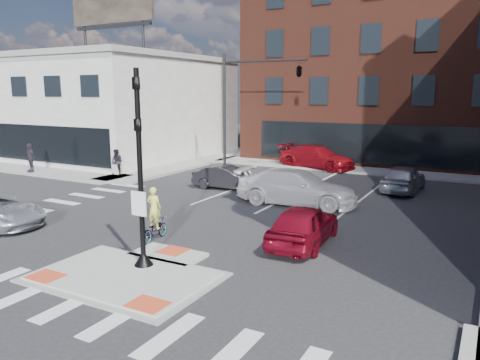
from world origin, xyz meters
The scene contains 17 objects.
ground centered at (0.00, 0.00, 0.00)m, with size 120.00×120.00×0.00m, color #28282B.
refuge_island centered at (0.00, -0.26, 0.05)m, with size 5.40×4.65×0.13m.
sidewalk_nw centered at (-16.76, 15.29, 0.08)m, with size 23.50×20.50×0.15m.
sidewalk_n centered at (3.00, 22.00, 0.07)m, with size 26.00×3.00×0.15m, color gray.
building_nw centered at (-21.98, 19.98, 4.23)m, with size 20.40×16.40×14.40m.
building_n centered at (3.00, 31.99, 7.80)m, with size 24.40×18.40×15.50m.
building_far_left centered at (-4.00, 52.00, 5.00)m, with size 10.00×12.00×10.00m, color slate.
signal_pole centered at (0.00, 0.40, 2.36)m, with size 0.60×0.60×5.98m.
mast_arm_signal centered at (-3.47, 18.00, 6.21)m, with size 6.10×2.24×8.00m.
red_sedan centered at (3.50, 5.00, 0.74)m, with size 1.74×4.33×1.48m, color maroon.
white_pickup centered at (0.97, 10.59, 0.85)m, with size 2.39×5.88×1.71m, color silver.
bg_car_dark centered at (-3.83, 12.14, 0.65)m, with size 1.39×3.98×1.31m, color #242328.
bg_car_silver centered at (5.00, 16.19, 0.74)m, with size 1.76×4.36×1.49m, color #AFB2B7.
bg_car_red centered at (-1.89, 21.50, 0.82)m, with size 2.30×5.66×1.64m, color maroon.
cyclist centered at (-1.50, 2.80, 0.68)m, with size 0.73×1.62×2.02m.
pedestrian_a centered at (-12.00, 12.00, 0.98)m, with size 0.81×0.63×1.66m, color black.
pedestrian_b centered at (-17.79, 10.00, 1.11)m, with size 1.13×0.47×1.93m, color #2E2932.
Camera 1 is at (9.28, -10.25, 5.41)m, focal length 35.00 mm.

